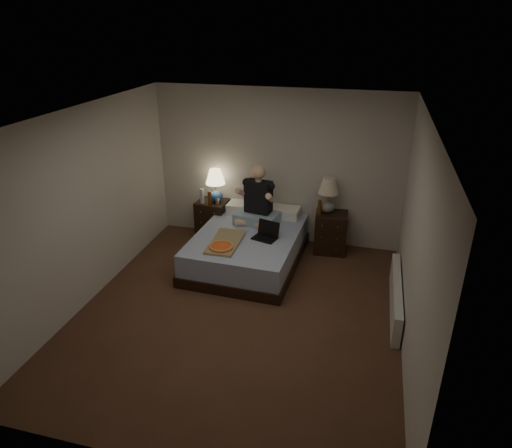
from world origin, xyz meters
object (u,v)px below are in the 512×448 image
(beer_bottle_left, at_px, (210,198))
(person, at_px, (257,195))
(nightstand_right, at_px, (331,232))
(lamp_right, at_px, (328,196))
(laptop, at_px, (265,231))
(lamp_left, at_px, (216,186))
(radiator, at_px, (396,296))
(nightstand_left, at_px, (213,219))
(water_bottle, at_px, (202,196))
(pizza_box, at_px, (221,247))
(bed, at_px, (248,248))
(beer_bottle_right, at_px, (320,207))
(soda_can, at_px, (217,201))

(beer_bottle_left, relative_size, person, 0.25)
(nightstand_right, bearing_deg, lamp_right, 144.68)
(person, distance_m, laptop, 0.69)
(person, height_order, laptop, person)
(laptop, bearing_deg, lamp_left, 156.58)
(laptop, height_order, radiator, laptop)
(nightstand_left, relative_size, nightstand_right, 0.99)
(water_bottle, bearing_deg, lamp_left, 30.04)
(nightstand_right, distance_m, pizza_box, 1.92)
(bed, bearing_deg, nightstand_right, 32.83)
(nightstand_right, bearing_deg, lamp_left, 174.48)
(lamp_left, xyz_separation_m, beer_bottle_right, (1.73, -0.10, -0.16))
(soda_can, bearing_deg, lamp_right, 3.29)
(water_bottle, height_order, beer_bottle_left, water_bottle)
(radiator, bearing_deg, nightstand_left, 153.71)
(nightstand_right, bearing_deg, laptop, -141.38)
(person, height_order, radiator, person)
(water_bottle, bearing_deg, beer_bottle_left, -11.47)
(lamp_left, distance_m, pizza_box, 1.50)
(nightstand_right, bearing_deg, radiator, -59.37)
(nightstand_right, relative_size, pizza_box, 0.85)
(bed, xyz_separation_m, beer_bottle_right, (0.98, 0.64, 0.51))
(soda_can, bearing_deg, beer_bottle_left, -160.39)
(lamp_right, bearing_deg, soda_can, -176.71)
(soda_can, relative_size, person, 0.11)
(bed, distance_m, beer_bottle_right, 1.28)
(nightstand_left, height_order, soda_can, soda_can)
(soda_can, xyz_separation_m, radiator, (2.86, -1.37, -0.49))
(lamp_right, distance_m, pizza_box, 1.92)
(water_bottle, distance_m, pizza_box, 1.45)
(nightstand_right, distance_m, water_bottle, 2.17)
(laptop, bearing_deg, water_bottle, 165.22)
(nightstand_left, height_order, lamp_left, lamp_left)
(nightstand_right, relative_size, laptop, 1.89)
(bed, xyz_separation_m, lamp_left, (-0.75, 0.74, 0.67))
(nightstand_left, bearing_deg, nightstand_right, 1.34)
(beer_bottle_right, relative_size, laptop, 0.68)
(soda_can, relative_size, laptop, 0.29)
(radiator, bearing_deg, laptop, 161.97)
(nightstand_left, bearing_deg, person, -18.04)
(beer_bottle_right, relative_size, person, 0.25)
(laptop, bearing_deg, radiator, -1.65)
(beer_bottle_right, bearing_deg, water_bottle, -179.54)
(nightstand_left, xyz_separation_m, radiator, (2.99, -1.48, -0.12))
(nightstand_right, xyz_separation_m, beer_bottle_right, (-0.19, -0.05, 0.44))
(person, bearing_deg, beer_bottle_right, 24.22)
(bed, relative_size, radiator, 1.23)
(bed, distance_m, lamp_left, 1.25)
(lamp_left, xyz_separation_m, radiator, (2.91, -1.48, -0.72))
(soda_can, xyz_separation_m, laptop, (0.98, -0.76, -0.08))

